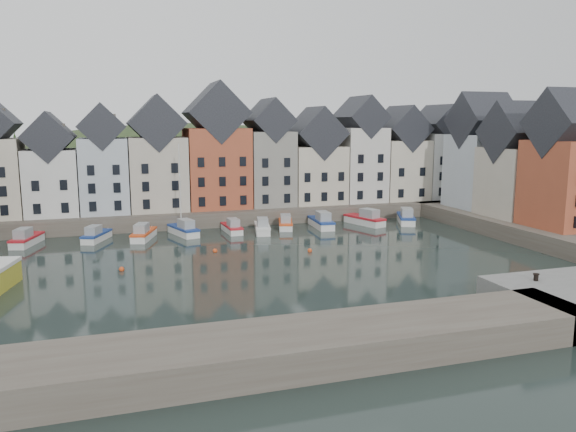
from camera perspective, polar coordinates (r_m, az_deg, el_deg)
name	(u,v)px	position (r m, az deg, el deg)	size (l,w,h in m)	color
ground	(270,267)	(55.64, -1.85, -5.21)	(260.00, 260.00, 0.00)	black
far_quay	(215,212)	(84.12, -7.44, 0.45)	(90.00, 16.00, 2.00)	#4C433A
right_quay	(552,230)	(76.41, 25.22, -1.30)	(14.00, 54.00, 2.00)	#4C433A
near_wall	(206,359)	(32.89, -8.37, -14.15)	(50.00, 6.00, 2.00)	#4C433A
hillside	(193,286)	(113.42, -9.60, -7.06)	(153.60, 70.40, 64.00)	#24371B
far_terrace	(238,159)	(81.92, -5.09, 5.80)	(72.37, 8.16, 17.78)	beige
right_terrace	(521,163)	(78.57, 22.59, 4.98)	(8.30, 24.25, 16.36)	#B0BAC3
mooring_buoys	(220,256)	(59.76, -6.96, -4.09)	(20.50, 5.50, 0.50)	#D74619
boat_a	(26,239)	(71.97, -25.05, -2.16)	(3.43, 6.29, 2.31)	silver
boat_b	(96,236)	(71.37, -18.92, -1.91)	(3.72, 5.84, 2.15)	silver
boat_c	(143,234)	(70.58, -14.48, -1.78)	(3.64, 6.24, 2.29)	silver
boat_d	(184,229)	(72.09, -10.53, -1.34)	(3.54, 6.41, 11.71)	silver
boat_e	(232,228)	(73.01, -5.70, -1.20)	(1.94, 5.55, 2.10)	silver
boat_f	(262,228)	(72.59, -2.62, -1.18)	(2.99, 6.12, 2.25)	silver
boat_g	(285,224)	(75.49, -0.26, -0.78)	(3.24, 5.95, 2.18)	silver
boat_h	(321,222)	(76.16, 3.42, -0.62)	(2.49, 6.68, 2.52)	silver
boat_i	(365,219)	(78.86, 7.87, -0.34)	(3.97, 6.92, 2.54)	silver
boat_j	(406,218)	(81.04, 11.90, -0.20)	(4.40, 6.76, 2.49)	silver
mooring_bollard	(536,277)	(47.75, 23.89, -5.67)	(0.48, 0.48, 0.56)	black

